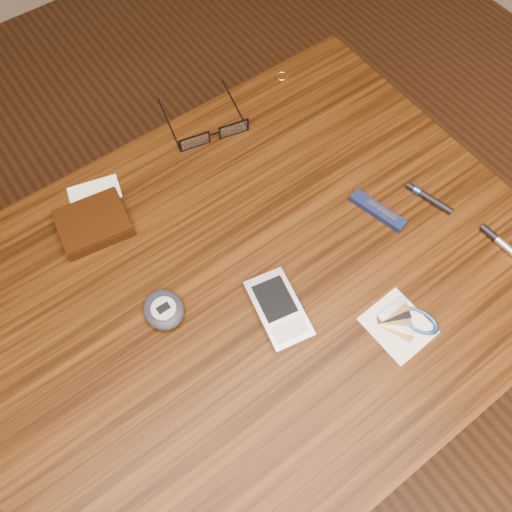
# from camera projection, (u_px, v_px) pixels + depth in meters

# --- Properties ---
(ground) EXTENTS (3.80, 3.80, 0.00)m
(ground) POSITION_uv_depth(u_px,v_px,m) (243.00, 394.00, 1.44)
(ground) COLOR #472814
(ground) RESTS_ON ground
(desk) EXTENTS (1.00, 0.70, 0.75)m
(desk) POSITION_uv_depth(u_px,v_px,m) (233.00, 316.00, 0.86)
(desk) COLOR #3A1E09
(desk) RESTS_ON ground
(wallet_and_card) EXTENTS (0.14, 0.15, 0.02)m
(wallet_and_card) POSITION_uv_depth(u_px,v_px,m) (93.00, 222.00, 0.81)
(wallet_and_card) COLOR black
(wallet_and_card) RESTS_ON desk
(eyeglasses) EXTENTS (0.16, 0.16, 0.03)m
(eyeglasses) POSITION_uv_depth(u_px,v_px,m) (213.00, 132.00, 0.89)
(eyeglasses) COLOR black
(eyeglasses) RESTS_ON desk
(gold_ring) EXTENTS (0.03, 0.03, 0.00)m
(gold_ring) POSITION_uv_depth(u_px,v_px,m) (282.00, 76.00, 0.97)
(gold_ring) COLOR #E1CF63
(gold_ring) RESTS_ON desk
(pda_phone) EXTENTS (0.09, 0.13, 0.02)m
(pda_phone) POSITION_uv_depth(u_px,v_px,m) (279.00, 309.00, 0.75)
(pda_phone) COLOR #B8B7BC
(pda_phone) RESTS_ON desk
(pedometer) EXTENTS (0.06, 0.07, 0.03)m
(pedometer) POSITION_uv_depth(u_px,v_px,m) (164.00, 310.00, 0.74)
(pedometer) COLOR #20242B
(pedometer) RESTS_ON desk
(notepad_keys) EXTENTS (0.10, 0.10, 0.01)m
(notepad_keys) POSITION_uv_depth(u_px,v_px,m) (407.00, 322.00, 0.74)
(notepad_keys) COLOR silver
(notepad_keys) RESTS_ON desk
(pocket_knife) EXTENTS (0.05, 0.10, 0.01)m
(pocket_knife) POSITION_uv_depth(u_px,v_px,m) (378.00, 211.00, 0.83)
(pocket_knife) COLOR #0F1C3A
(pocket_knife) RESTS_ON desk
(silver_pen) EXTENTS (0.02, 0.14, 0.01)m
(silver_pen) POSITION_uv_depth(u_px,v_px,m) (511.00, 251.00, 0.79)
(silver_pen) COLOR #B8B7BC
(silver_pen) RESTS_ON desk
(black_blue_pen) EXTENTS (0.03, 0.09, 0.01)m
(black_blue_pen) POSITION_uv_depth(u_px,v_px,m) (428.00, 197.00, 0.84)
(black_blue_pen) COLOR black
(black_blue_pen) RESTS_ON desk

